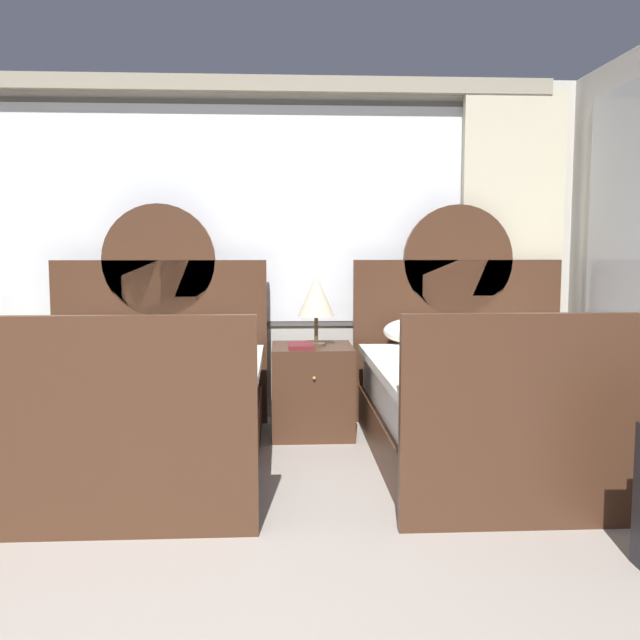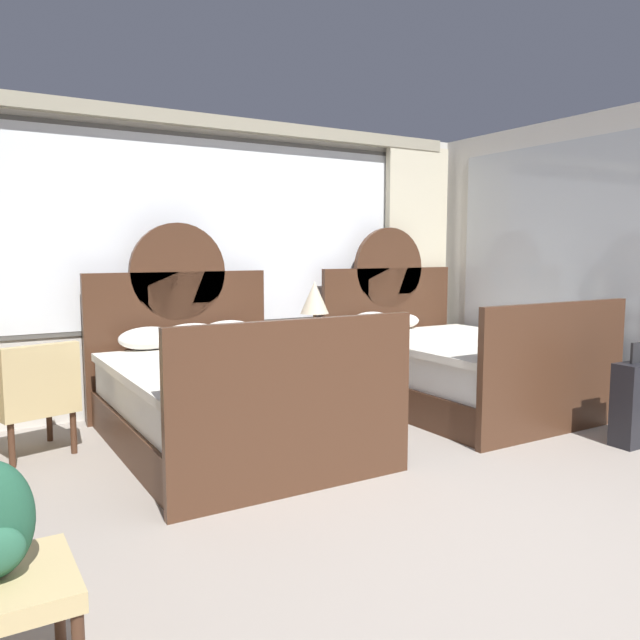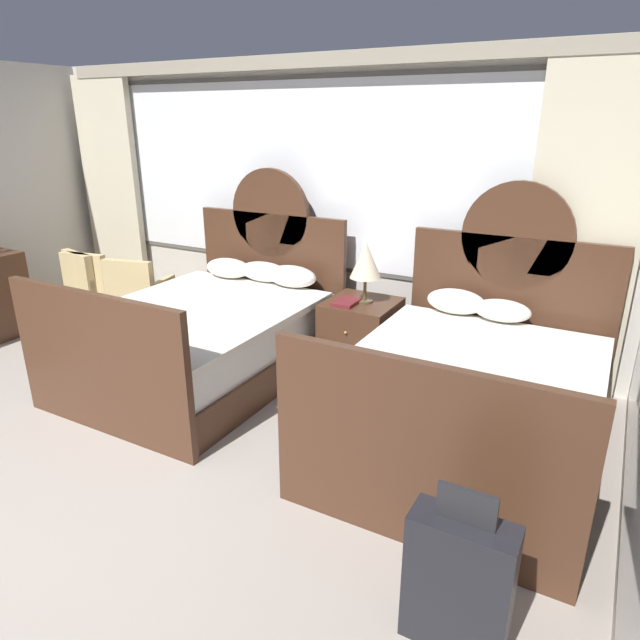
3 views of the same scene
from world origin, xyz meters
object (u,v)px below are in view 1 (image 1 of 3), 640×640
Objects in this scene: bed_near_mirror at (495,403)px; book_on_nightstand at (301,346)px; bed_near_window at (134,407)px; nightstand_between_beds at (312,390)px; table_lamp_on_nightstand at (316,296)px.

bed_near_mirror reaches higher than book_on_nightstand.
bed_near_mirror is 8.61× the size of book_on_nightstand.
bed_near_window is 1.25m from book_on_nightstand.
book_on_nightstand is (-0.09, -0.12, 0.34)m from nightstand_between_beds.
table_lamp_on_nightstand is 2.01× the size of book_on_nightstand.
book_on_nightstand is at bearing 154.98° from bed_near_mirror.
nightstand_between_beds is at bearing 30.62° from bed_near_window.
nightstand_between_beds is (-1.15, 0.70, -0.04)m from bed_near_mirror.
bed_near_window is 1.00× the size of bed_near_mirror.
book_on_nightstand is at bearing 27.90° from bed_near_window.
bed_near_window is at bearing -152.10° from book_on_nightstand.
table_lamp_on_nightstand reaches higher than nightstand_between_beds.
bed_near_mirror is at bearing -0.28° from bed_near_window.
table_lamp_on_nightstand is at bearing 148.34° from bed_near_mirror.
bed_near_window is at bearing 179.72° from bed_near_mirror.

